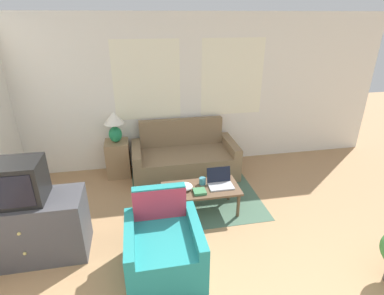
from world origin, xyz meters
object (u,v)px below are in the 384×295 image
object	(u,v)px
television	(18,182)
cup_navy	(202,181)
coffee_table	(201,190)
table_lamp	(114,124)
book_red	(200,191)
snack_bowl	(185,187)
laptop	(220,182)
armchair	(164,247)
couch	(184,159)

from	to	relation	value
television	cup_navy	world-z (taller)	television
television	coffee_table	bearing A→B (deg)	12.36
table_lamp	book_red	bearing A→B (deg)	-52.08
snack_bowl	laptop	bearing A→B (deg)	1.18
laptop	coffee_table	bearing A→B (deg)	-175.81
cup_navy	book_red	xyz separation A→B (m)	(-0.09, -0.21, -0.03)
television	snack_bowl	bearing A→B (deg)	14.07
coffee_table	book_red	distance (m)	0.14
table_lamp	cup_navy	world-z (taller)	table_lamp
laptop	armchair	bearing A→B (deg)	-133.25
television	laptop	distance (m)	2.42
couch	coffee_table	world-z (taller)	couch
couch	table_lamp	bearing A→B (deg)	172.52
armchair	television	world-z (taller)	television
couch	television	bearing A→B (deg)	-141.26
television	snack_bowl	world-z (taller)	television
armchair	cup_navy	world-z (taller)	armchair
cup_navy	television	bearing A→B (deg)	-165.47
armchair	book_red	world-z (taller)	armchair
armchair	television	xyz separation A→B (m)	(-1.44, 0.47, 0.69)
armchair	book_red	size ratio (longest dim) A/B	5.09
laptop	book_red	size ratio (longest dim) A/B	2.03
table_lamp	laptop	xyz separation A→B (m)	(1.43, -1.29, -0.49)
table_lamp	cup_navy	xyz separation A→B (m)	(1.19, -1.22, -0.50)
couch	armchair	world-z (taller)	couch
armchair	table_lamp	world-z (taller)	table_lamp
table_lamp	book_red	distance (m)	1.88
table_lamp	cup_navy	bearing A→B (deg)	-45.50
laptop	snack_bowl	distance (m)	0.49
table_lamp	laptop	size ratio (longest dim) A/B	1.54
television	cup_navy	size ratio (longest dim) A/B	5.33
armchair	book_red	distance (m)	0.99
armchair	coffee_table	xyz separation A→B (m)	(0.61, 0.92, 0.07)
armchair	table_lamp	size ratio (longest dim) A/B	1.63
couch	snack_bowl	distance (m)	1.18
armchair	snack_bowl	xyz separation A→B (m)	(0.39, 0.93, 0.15)
table_lamp	snack_bowl	size ratio (longest dim) A/B	2.53
couch	book_red	xyz separation A→B (m)	(-0.01, -1.28, 0.14)
couch	table_lamp	xyz separation A→B (m)	(-1.11, 0.15, 0.66)
armchair	laptop	distance (m)	1.30
book_red	television	bearing A→B (deg)	-170.56
table_lamp	snack_bowl	xyz separation A→B (m)	(0.94, -1.30, -0.51)
coffee_table	snack_bowl	size ratio (longest dim) A/B	5.14
cup_navy	couch	bearing A→B (deg)	94.27
laptop	cup_navy	distance (m)	0.24
armchair	book_red	xyz separation A→B (m)	(0.57, 0.80, 0.13)
television	coffee_table	distance (m)	2.18
coffee_table	cup_navy	world-z (taller)	cup_navy
couch	table_lamp	world-z (taller)	table_lamp
couch	coffee_table	bearing A→B (deg)	-88.10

